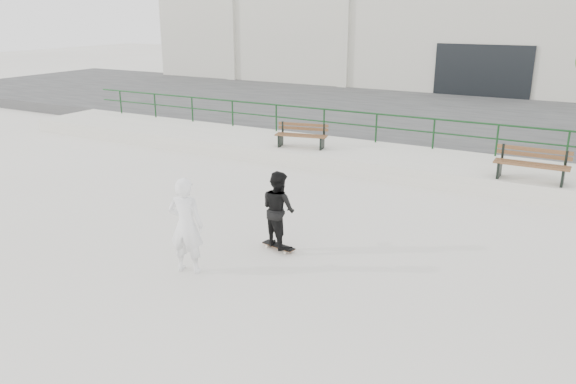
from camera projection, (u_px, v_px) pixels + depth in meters
The scene contains 10 objects.
ground at pixel (218, 290), 10.27m from camera, with size 120.00×120.00×0.00m, color beige.
ledge at pixel (390, 161), 18.10m from camera, with size 30.00×3.00×0.50m, color silver.
parking_strip at pixel (453, 119), 25.18m from camera, with size 60.00×14.00×0.50m, color #373737.
railing at pixel (405, 124), 18.88m from camera, with size 28.00×0.06×1.03m.
commercial_building at pixel (512, 16), 35.50m from camera, with size 44.20×16.33×8.00m.
bench_left at pixel (302, 136), 18.76m from camera, with size 1.80×0.85×0.80m.
bench_right at pixel (532, 165), 15.06m from camera, with size 1.91×0.58×0.88m.
skateboard at pixel (279, 246), 12.02m from camera, with size 0.80×0.35×0.09m.
standing_skater at pixel (278, 209), 11.76m from camera, with size 0.80×0.62×1.64m, color black.
seated_skater at pixel (186, 226), 10.74m from camera, with size 0.70×0.46×1.92m, color white.
Camera 1 is at (5.58, -7.44, 4.88)m, focal length 35.00 mm.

